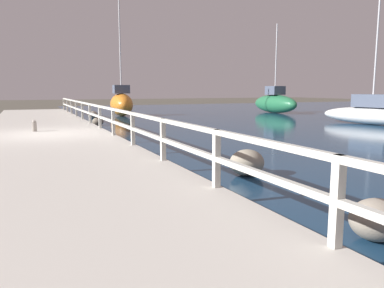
# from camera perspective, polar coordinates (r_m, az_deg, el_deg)

# --- Properties ---
(ground_plane) EXTENTS (120.00, 120.00, 0.00)m
(ground_plane) POSITION_cam_1_polar(r_m,az_deg,el_deg) (13.96, -21.13, 0.24)
(ground_plane) COLOR #4C473D
(dock_walkway) EXTENTS (4.29, 36.00, 0.29)m
(dock_walkway) POSITION_cam_1_polar(r_m,az_deg,el_deg) (13.94, -21.16, 0.83)
(dock_walkway) COLOR beige
(dock_walkway) RESTS_ON ground
(railing) EXTENTS (0.10, 32.50, 0.92)m
(railing) POSITION_cam_1_polar(r_m,az_deg,el_deg) (14.11, -12.98, 4.39)
(railing) COLOR beige
(railing) RESTS_ON dock_walkway
(boulder_downstream) EXTENTS (0.62, 0.55, 0.46)m
(boulder_downstream) POSITION_cam_1_polar(r_m,az_deg,el_deg) (24.77, -14.88, 4.32)
(boulder_downstream) COLOR gray
(boulder_downstream) RESTS_ON ground
(boulder_far_strip) EXTENTS (0.75, 0.67, 0.56)m
(boulder_far_strip) POSITION_cam_1_polar(r_m,az_deg,el_deg) (8.03, 8.37, -2.82)
(boulder_far_strip) COLOR gray
(boulder_far_strip) RESTS_ON ground
(boulder_mid_strip) EXTENTS (0.68, 0.61, 0.51)m
(boulder_mid_strip) POSITION_cam_1_polar(r_m,az_deg,el_deg) (5.12, 26.34, -10.29)
(boulder_mid_strip) COLOR gray
(boulder_mid_strip) RESTS_ON ground
(boulder_water_edge) EXTENTS (0.57, 0.52, 0.43)m
(boulder_water_edge) POSITION_cam_1_polar(r_m,az_deg,el_deg) (19.57, -14.15, 3.33)
(boulder_water_edge) COLOR slate
(boulder_water_edge) RESTS_ON ground
(mooring_bollard) EXTENTS (0.17, 0.17, 0.43)m
(mooring_bollard) POSITION_cam_1_polar(r_m,az_deg,el_deg) (15.01, -22.90, 2.60)
(mooring_bollard) COLOR gray
(mooring_bollard) RESTS_ON dock_walkway
(sailboat_white) EXTENTS (2.41, 5.85, 7.21)m
(sailboat_white) POSITION_cam_1_polar(r_m,az_deg,el_deg) (21.79, 25.75, 4.25)
(sailboat_white) COLOR white
(sailboat_white) RESTS_ON water_surface
(sailboat_green) EXTENTS (1.73, 5.44, 6.84)m
(sailboat_green) POSITION_cam_1_polar(r_m,az_deg,el_deg) (30.46, 12.49, 6.18)
(sailboat_green) COLOR #236B42
(sailboat_green) RESTS_ON water_surface
(sailboat_orange) EXTENTS (1.72, 3.31, 7.82)m
(sailboat_orange) POSITION_cam_1_polar(r_m,az_deg,el_deg) (26.57, -10.69, 6.14)
(sailboat_orange) COLOR orange
(sailboat_orange) RESTS_ON water_surface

